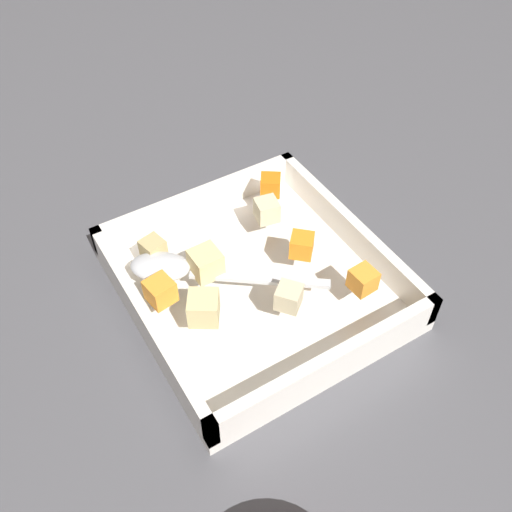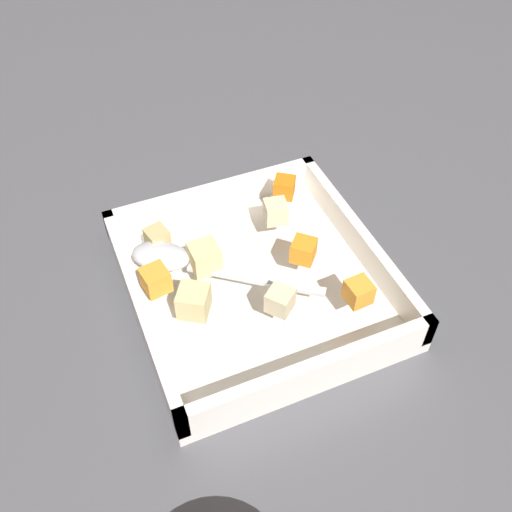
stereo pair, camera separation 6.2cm
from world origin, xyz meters
TOP-DOWN VIEW (x-y plane):
  - ground_plane at (0.00, 0.00)m, footprint 4.00×4.00m
  - baking_dish at (-0.01, 0.01)m, footprint 0.29×0.28m
  - carrot_chunk_center at (-0.10, 0.08)m, footprint 0.03×0.03m
  - carrot_chunk_under_handle at (0.00, 0.06)m, footprint 0.03×0.03m
  - carrot_chunk_corner_ne at (-0.02, -0.10)m, footprint 0.03×0.03m
  - carrot_chunk_corner_nw at (0.07, 0.09)m, footprint 0.03×0.03m
  - potato_chunk_back_center at (0.02, -0.07)m, footprint 0.04×0.04m
  - potato_chunk_mid_right at (0.05, 0.01)m, footprint 0.03×0.03m
  - potato_chunk_corner_se at (-0.07, 0.06)m, footprint 0.03×0.03m
  - potato_chunk_corner_sw at (-0.08, -0.08)m, footprint 0.03×0.03m
  - potato_chunk_far_left at (-0.03, -0.04)m, footprint 0.03×0.03m
  - serving_spoon at (-0.05, -0.07)m, footprint 0.15×0.19m

SIDE VIEW (x-z plane):
  - ground_plane at x=0.00m, z-range 0.00..0.00m
  - baking_dish at x=-0.01m, z-range -0.01..0.04m
  - serving_spoon at x=-0.05m, z-range 0.05..0.07m
  - potato_chunk_corner_sw at x=-0.08m, z-range 0.05..0.08m
  - carrot_chunk_center at x=-0.10m, z-range 0.05..0.08m
  - carrot_chunk_corner_nw at x=0.07m, z-range 0.05..0.08m
  - potato_chunk_mid_right at x=0.05m, z-range 0.05..0.08m
  - carrot_chunk_under_handle at x=0.00m, z-range 0.05..0.08m
  - potato_chunk_corner_se at x=-0.07m, z-range 0.05..0.08m
  - carrot_chunk_corner_ne at x=-0.02m, z-range 0.05..0.08m
  - potato_chunk_back_center at x=0.02m, z-range 0.05..0.08m
  - potato_chunk_far_left at x=-0.03m, z-range 0.05..0.08m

